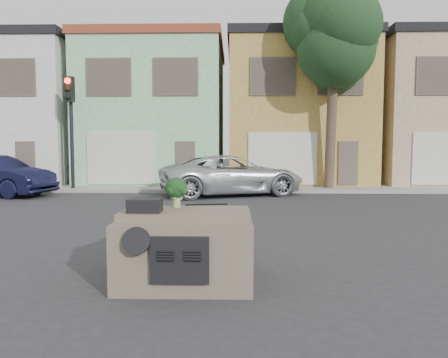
{
  "coord_description": "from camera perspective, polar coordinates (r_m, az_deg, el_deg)",
  "views": [
    {
      "loc": [
        0.74,
        -9.7,
        2.12
      ],
      "look_at": [
        0.49,
        0.5,
        1.3
      ],
      "focal_mm": 35.0,
      "sensor_mm": 36.0,
      "label": 1
    }
  ],
  "objects": [
    {
      "name": "tree_near",
      "position": [
        20.07,
        13.87,
        10.56
      ],
      "size": [
        4.4,
        4.0,
        8.5
      ],
      "primitive_type": "cube",
      "color": "#1C3B1D",
      "rests_on": "ground"
    },
    {
      "name": "sidewalk",
      "position": [
        20.31,
        -0.71,
        -1.18
      ],
      "size": [
        40.0,
        3.0,
        0.15
      ],
      "primitive_type": "cube",
      "color": "gray",
      "rests_on": "ground"
    },
    {
      "name": "townhouse_tan",
      "position": [
        24.47,
        9.13,
        8.42
      ],
      "size": [
        7.2,
        8.2,
        7.55
      ],
      "primitive_type": "cube",
      "color": "#B39143",
      "rests_on": "ground"
    },
    {
      "name": "townhouse_white",
      "position": [
        26.95,
        -24.69,
        7.7
      ],
      "size": [
        7.2,
        8.2,
        7.55
      ],
      "primitive_type": "cube",
      "color": "silver",
      "rests_on": "ground"
    },
    {
      "name": "car_dashboard",
      "position": [
        6.92,
        -4.85,
        -8.46
      ],
      "size": [
        2.0,
        1.8,
        1.12
      ],
      "primitive_type": "cube",
      "color": "#685C4B",
      "rests_on": "ground"
    },
    {
      "name": "traffic_signal",
      "position": [
        20.52,
        -19.37,
        5.54
      ],
      "size": [
        0.4,
        0.4,
        5.1
      ],
      "primitive_type": "cube",
      "color": "black",
      "rests_on": "ground"
    },
    {
      "name": "townhouse_mint",
      "position": [
        24.62,
        -8.63,
        8.4
      ],
      "size": [
        7.2,
        8.2,
        7.55
      ],
      "primitive_type": "cube",
      "color": "#90CE9A",
      "rests_on": "ground"
    },
    {
      "name": "ground_plane",
      "position": [
        9.95,
        -2.94,
        -7.71
      ],
      "size": [
        120.0,
        120.0,
        0.0
      ],
      "primitive_type": "plane",
      "color": "#303033",
      "rests_on": "ground"
    },
    {
      "name": "townhouse_beige",
      "position": [
        26.53,
        25.55,
        7.73
      ],
      "size": [
        7.2,
        8.2,
        7.55
      ],
      "primitive_type": "cube",
      "color": "tan",
      "rests_on": "ground"
    },
    {
      "name": "instrument_hump",
      "position": [
        6.55,
        -10.29,
        -3.38
      ],
      "size": [
        0.48,
        0.38,
        0.2
      ],
      "primitive_type": "cube",
      "color": "black",
      "rests_on": "car_dashboard"
    },
    {
      "name": "wiper_arm",
      "position": [
        7.16,
        -2.32,
        -3.35
      ],
      "size": [
        0.69,
        0.15,
        0.02
      ],
      "primitive_type": "cube",
      "rotation": [
        0.0,
        0.0,
        0.17
      ],
      "color": "black",
      "rests_on": "car_dashboard"
    },
    {
      "name": "silver_pickup",
      "position": [
        18.21,
        1.07,
        -2.09
      ],
      "size": [
        6.51,
        4.5,
        1.65
      ],
      "primitive_type": "imported",
      "rotation": [
        0.0,
        0.0,
        1.9
      ],
      "color": "silver",
      "rests_on": "ground"
    },
    {
      "name": "broccoli",
      "position": [
        6.92,
        -6.23,
        -1.7
      ],
      "size": [
        0.57,
        0.57,
        0.49
      ],
      "primitive_type": "cube",
      "rotation": [
        0.0,
        0.0,
        3.99
      ],
      "color": "black",
      "rests_on": "car_dashboard"
    }
  ]
}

